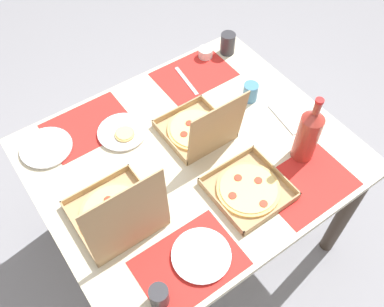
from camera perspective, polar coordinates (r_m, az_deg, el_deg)
ground_plane at (r=2.40m, az=-0.00°, el=-10.95°), size 6.00×6.00×0.00m
dining_table at (r=1.84m, az=-0.00°, el=-2.15°), size 1.25×1.06×0.76m
placemat_near_left at (r=2.07m, az=0.26°, el=10.61°), size 0.36×0.26×0.00m
placemat_near_right at (r=1.90m, az=-13.79°, el=3.61°), size 0.36×0.26×0.00m
placemat_far_left at (r=1.72m, az=15.21°, el=-3.95°), size 0.36×0.26×0.00m
placemat_far_right at (r=1.51m, az=-0.36°, el=-14.54°), size 0.36×0.26×0.00m
pizza_box_corner_right at (r=1.77m, az=0.97°, el=3.29°), size 0.26×0.30×0.30m
pizza_box_corner_left at (r=1.65m, az=7.58°, el=-4.78°), size 0.28×0.28×0.04m
pizza_box_center at (r=1.56m, az=-9.99°, el=-8.05°), size 0.30×0.30×0.33m
plate_far_left at (r=1.83m, az=-9.34°, el=2.82°), size 0.21×0.21×0.03m
plate_near_left at (r=1.86m, az=-19.00°, el=0.72°), size 0.22×0.22×0.02m
plate_far_right at (r=1.52m, az=1.25°, el=-13.57°), size 0.21×0.21×0.02m
soda_bottle at (r=1.70m, az=15.35°, el=2.52°), size 0.09×0.09×0.32m
cup_red at (r=1.43m, az=-4.45°, el=-18.57°), size 0.06×0.06×0.09m
cup_dark at (r=1.94m, az=7.86°, el=8.19°), size 0.07×0.07×0.09m
cup_clear_left at (r=2.17m, az=4.83°, el=14.53°), size 0.07×0.07×0.11m
condiment_bowl at (r=2.15m, az=1.83°, el=13.38°), size 0.07×0.07×0.05m
knife_by_near_left at (r=2.03m, az=-0.76°, el=9.75°), size 0.04×0.21×0.00m
fork_by_far_left at (r=1.90m, az=11.96°, el=4.47°), size 0.04×0.19×0.00m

